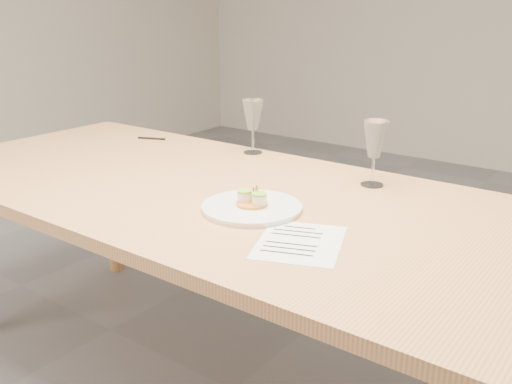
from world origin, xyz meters
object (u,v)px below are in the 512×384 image
Objects in this scene: wine_glass_0 at (253,116)px; wine_glass_1 at (375,141)px; ballpoint_pen at (152,138)px; dining_table at (230,212)px; dinner_plate at (252,206)px; recipe_sheet at (300,242)px.

wine_glass_1 is at bearing -10.42° from wine_glass_0.
ballpoint_pen is at bearing -171.25° from wine_glass_0.
dinner_plate reaches higher than dining_table.
ballpoint_pen reaches higher than recipe_sheet.
recipe_sheet is 2.62× the size of ballpoint_pen.
dinner_plate is 0.48m from wine_glass_1.
dinner_plate reaches higher than ballpoint_pen.
wine_glass_0 reaches higher than dinner_plate.
recipe_sheet is at bearing -83.31° from wine_glass_1.
dinner_plate is 1.00m from ballpoint_pen.
ballpoint_pen is at bearing 178.49° from wine_glass_1.
dining_table is 8.32× the size of dinner_plate.
recipe_sheet is 0.91m from wine_glass_0.
wine_glass_0 is at bearing -13.82° from ballpoint_pen.
dining_table is 7.60× the size of recipe_sheet.
wine_glass_1 reaches higher than wine_glass_0.
dining_table is 11.26× the size of wine_glass_1.
dining_table is 0.51m from wine_glass_1.
wine_glass_1 is (0.33, 0.33, 0.22)m from dining_table.
dinner_plate is 1.35× the size of wine_glass_1.
ballpoint_pen is 0.57× the size of wine_glass_0.
wine_glass_1 is at bearing 67.90° from dinner_plate.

